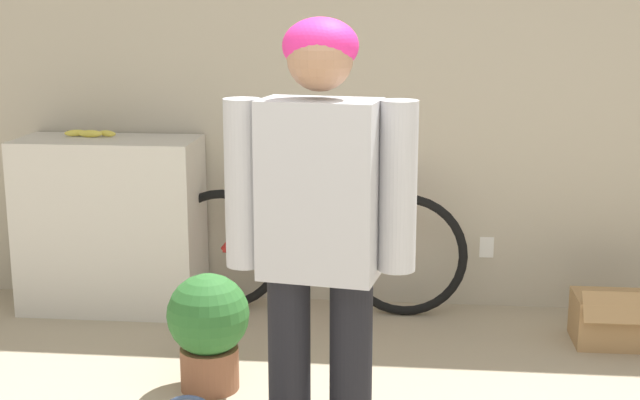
% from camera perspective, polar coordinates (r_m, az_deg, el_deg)
% --- Properties ---
extents(wall_back, '(8.00, 0.07, 2.60)m').
position_cam_1_polar(wall_back, '(5.05, 4.75, 7.67)').
color(wall_back, '#B7AD99').
rests_on(wall_back, ground_plane).
extents(side_shelf, '(1.01, 0.46, 0.98)m').
position_cam_1_polar(side_shelf, '(5.19, -13.22, -1.54)').
color(side_shelf, beige).
rests_on(side_shelf, ground_plane).
extents(person, '(0.65, 0.29, 1.68)m').
position_cam_1_polar(person, '(3.02, 0.00, -1.54)').
color(person, black).
rests_on(person, ground_plane).
extents(bicycle, '(1.73, 0.46, 0.77)m').
position_cam_1_polar(bicycle, '(5.01, -0.48, -3.14)').
color(bicycle, black).
rests_on(bicycle, ground_plane).
extents(banana, '(0.31, 0.09, 0.04)m').
position_cam_1_polar(banana, '(5.18, -14.50, 4.15)').
color(banana, '#EAD64C').
rests_on(banana, side_shelf).
extents(cardboard_box, '(0.48, 0.36, 0.31)m').
position_cam_1_polar(cardboard_box, '(4.88, 18.72, -7.26)').
color(cardboard_box, '#A87F51').
rests_on(cardboard_box, ground_plane).
extents(potted_plant, '(0.37, 0.37, 0.54)m').
position_cam_1_polar(potted_plant, '(4.08, -7.15, -8.01)').
color(potted_plant, brown).
rests_on(potted_plant, ground_plane).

